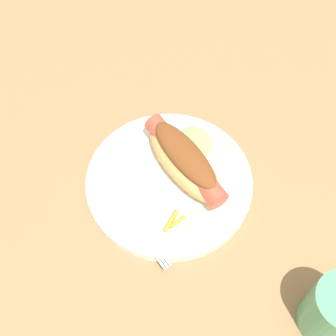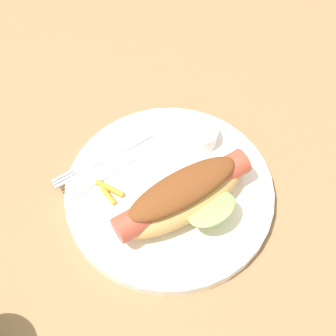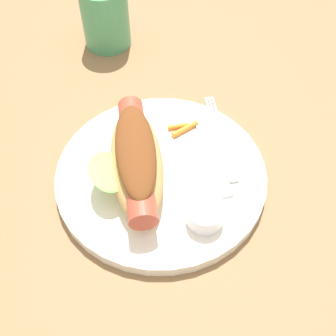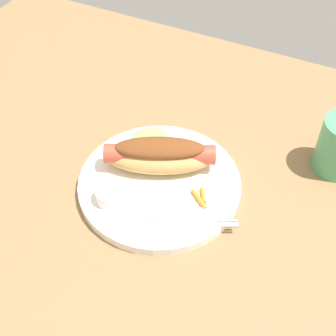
{
  "view_description": "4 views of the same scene",
  "coord_description": "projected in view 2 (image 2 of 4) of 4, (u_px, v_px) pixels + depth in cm",
  "views": [
    {
      "loc": [
        34.48,
        -5.32,
        61.97
      ],
      "look_at": [
        -1.25,
        0.91,
        4.27
      ],
      "focal_mm": 49.2,
      "sensor_mm": 36.0,
      "label": 1
    },
    {
      "loc": [
        3.67,
        31.64,
        55.77
      ],
      "look_at": [
        -0.88,
        -0.27,
        4.58
      ],
      "focal_mm": 54.82,
      "sensor_mm": 36.0,
      "label": 2
    },
    {
      "loc": [
        -29.49,
        -8.55,
        41.76
      ],
      "look_at": [
        -2.78,
        -0.46,
        5.17
      ],
      "focal_mm": 44.4,
      "sensor_mm": 36.0,
      "label": 3
    },
    {
      "loc": [
        21.35,
        -42.16,
        57.57
      ],
      "look_at": [
        1.02,
        0.18,
        6.27
      ],
      "focal_mm": 50.61,
      "sensor_mm": 36.0,
      "label": 4
    }
  ],
  "objects": [
    {
      "name": "ground_plane",
      "position": [
        161.0,
        194.0,
        0.65
      ],
      "size": [
        120.0,
        90.0,
        1.8
      ],
      "primitive_type": "cube",
      "color": "olive"
    },
    {
      "name": "plate",
      "position": [
        169.0,
        193.0,
        0.63
      ],
      "size": [
        25.52,
        25.52,
        1.6
      ],
      "primitive_type": "cylinder",
      "color": "white",
      "rests_on": "ground_plane"
    },
    {
      "name": "hot_dog",
      "position": [
        183.0,
        196.0,
        0.59
      ],
      "size": [
        17.54,
        12.35,
        5.58
      ],
      "rotation": [
        0.0,
        0.0,
        0.43
      ],
      "color": "tan",
      "rests_on": "plate"
    },
    {
      "name": "sauce_ramekin",
      "position": [
        201.0,
        136.0,
        0.65
      ],
      "size": [
        4.13,
        4.13,
        2.3
      ],
      "primitive_type": "cylinder",
      "color": "white",
      "rests_on": "plate"
    },
    {
      "name": "fork",
      "position": [
        107.0,
        156.0,
        0.65
      ],
      "size": [
        13.65,
        7.34,
        0.4
      ],
      "rotation": [
        0.0,
        0.0,
        0.44
      ],
      "color": "silver",
      "rests_on": "plate"
    },
    {
      "name": "knife",
      "position": [
        123.0,
        162.0,
        0.64
      ],
      "size": [
        13.9,
        8.77,
        0.36
      ],
      "primitive_type": "cube",
      "rotation": [
        0.0,
        0.0,
        0.52
      ],
      "color": "silver",
      "rests_on": "plate"
    },
    {
      "name": "carrot_garnish",
      "position": [
        109.0,
        192.0,
        0.62
      ],
      "size": [
        3.5,
        3.68,
        0.73
      ],
      "color": "orange",
      "rests_on": "plate"
    }
  ]
}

